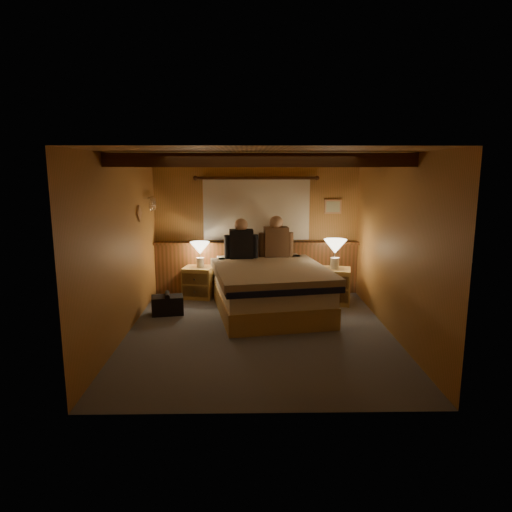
{
  "coord_description": "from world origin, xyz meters",
  "views": [
    {
      "loc": [
        -0.15,
        -5.94,
        2.22
      ],
      "look_at": [
        -0.04,
        0.4,
        0.99
      ],
      "focal_mm": 32.0,
      "sensor_mm": 36.0,
      "label": 1
    }
  ],
  "objects_px": {
    "nightstand_right": "(334,286)",
    "person_right": "(276,240)",
    "lamp_right": "(335,248)",
    "lamp_left": "(200,250)",
    "nightstand_left": "(199,282)",
    "duffel_bag": "(168,305)",
    "bed": "(269,288)",
    "person_left": "(241,242)"
  },
  "relations": [
    {
      "from": "nightstand_right",
      "to": "lamp_right",
      "type": "relative_size",
      "value": 1.26
    },
    {
      "from": "person_left",
      "to": "duffel_bag",
      "type": "height_order",
      "value": "person_left"
    },
    {
      "from": "bed",
      "to": "nightstand_right",
      "type": "height_order",
      "value": "bed"
    },
    {
      "from": "nightstand_left",
      "to": "lamp_right",
      "type": "height_order",
      "value": "lamp_right"
    },
    {
      "from": "duffel_bag",
      "to": "nightstand_left",
      "type": "bearing_deg",
      "value": 56.94
    },
    {
      "from": "nightstand_left",
      "to": "lamp_right",
      "type": "relative_size",
      "value": 1.15
    },
    {
      "from": "nightstand_right",
      "to": "person_right",
      "type": "distance_m",
      "value": 1.24
    },
    {
      "from": "nightstand_right",
      "to": "person_right",
      "type": "bearing_deg",
      "value": 171.18
    },
    {
      "from": "bed",
      "to": "nightstand_right",
      "type": "distance_m",
      "value": 1.19
    },
    {
      "from": "bed",
      "to": "person_right",
      "type": "distance_m",
      "value": 1.04
    },
    {
      "from": "lamp_left",
      "to": "person_right",
      "type": "relative_size",
      "value": 0.6
    },
    {
      "from": "duffel_bag",
      "to": "person_left",
      "type": "bearing_deg",
      "value": 23.63
    },
    {
      "from": "nightstand_right",
      "to": "person_right",
      "type": "xyz_separation_m",
      "value": [
        -0.94,
        0.36,
        0.72
      ]
    },
    {
      "from": "lamp_right",
      "to": "person_right",
      "type": "xyz_separation_m",
      "value": [
        -0.95,
        0.37,
        0.09
      ]
    },
    {
      "from": "bed",
      "to": "person_left",
      "type": "distance_m",
      "value": 1.02
    },
    {
      "from": "nightstand_left",
      "to": "person_right",
      "type": "bearing_deg",
      "value": 10.07
    },
    {
      "from": "person_left",
      "to": "lamp_left",
      "type": "bearing_deg",
      "value": 164.17
    },
    {
      "from": "lamp_right",
      "to": "nightstand_right",
      "type": "bearing_deg",
      "value": 102.27
    },
    {
      "from": "nightstand_left",
      "to": "person_left",
      "type": "height_order",
      "value": "person_left"
    },
    {
      "from": "bed",
      "to": "nightstand_left",
      "type": "height_order",
      "value": "bed"
    },
    {
      "from": "lamp_left",
      "to": "lamp_right",
      "type": "xyz_separation_m",
      "value": [
        2.25,
        -0.37,
        0.08
      ]
    },
    {
      "from": "nightstand_right",
      "to": "person_left",
      "type": "height_order",
      "value": "person_left"
    },
    {
      "from": "bed",
      "to": "lamp_left",
      "type": "bearing_deg",
      "value": 134.68
    },
    {
      "from": "bed",
      "to": "lamp_right",
      "type": "relative_size",
      "value": 4.85
    },
    {
      "from": "person_left",
      "to": "person_right",
      "type": "height_order",
      "value": "person_right"
    },
    {
      "from": "person_left",
      "to": "nightstand_right",
      "type": "bearing_deg",
      "value": -12.67
    },
    {
      "from": "nightstand_left",
      "to": "nightstand_right",
      "type": "bearing_deg",
      "value": 1.47
    },
    {
      "from": "person_left",
      "to": "person_right",
      "type": "distance_m",
      "value": 0.61
    },
    {
      "from": "nightstand_right",
      "to": "lamp_left",
      "type": "xyz_separation_m",
      "value": [
        -2.25,
        0.36,
        0.56
      ]
    },
    {
      "from": "lamp_left",
      "to": "person_left",
      "type": "relative_size",
      "value": 0.63
    },
    {
      "from": "lamp_right",
      "to": "person_left",
      "type": "distance_m",
      "value": 1.56
    },
    {
      "from": "lamp_right",
      "to": "lamp_left",
      "type": "bearing_deg",
      "value": 170.61
    },
    {
      "from": "nightstand_right",
      "to": "duffel_bag",
      "type": "distance_m",
      "value": 2.73
    },
    {
      "from": "lamp_left",
      "to": "lamp_right",
      "type": "relative_size",
      "value": 0.89
    },
    {
      "from": "person_left",
      "to": "bed",
      "type": "bearing_deg",
      "value": -61.15
    },
    {
      "from": "nightstand_left",
      "to": "lamp_right",
      "type": "xyz_separation_m",
      "value": [
        2.28,
        -0.39,
        0.66
      ]
    },
    {
      "from": "nightstand_right",
      "to": "lamp_left",
      "type": "height_order",
      "value": "lamp_left"
    },
    {
      "from": "nightstand_left",
      "to": "person_left",
      "type": "bearing_deg",
      "value": -1.04
    },
    {
      "from": "nightstand_left",
      "to": "person_left",
      "type": "distance_m",
      "value": 1.06
    },
    {
      "from": "nightstand_right",
      "to": "duffel_bag",
      "type": "bearing_deg",
      "value": -156.45
    },
    {
      "from": "lamp_right",
      "to": "person_left",
      "type": "height_order",
      "value": "person_left"
    },
    {
      "from": "bed",
      "to": "lamp_left",
      "type": "height_order",
      "value": "lamp_left"
    }
  ]
}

